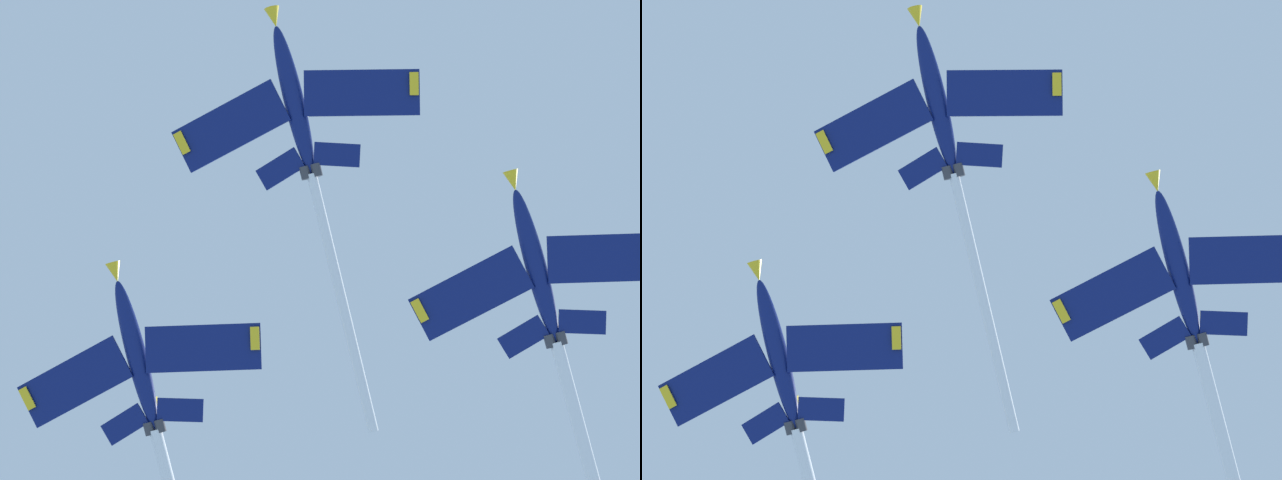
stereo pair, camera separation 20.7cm
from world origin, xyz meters
TOP-DOWN VIEW (x-y plane):
  - jet_lead at (-9.32, 4.04)m, footprint 20.94×28.18m
  - jet_left_wing at (-4.33, 26.36)m, footprint 21.30×29.68m
  - jet_right_wing at (-31.83, 10.64)m, footprint 21.51×30.30m

SIDE VIEW (x-z plane):
  - jet_left_wing at x=-4.33m, z-range 85.95..100.24m
  - jet_right_wing at x=-31.83m, z-range 85.62..100.69m
  - jet_lead at x=-9.32m, z-range 93.71..108.00m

